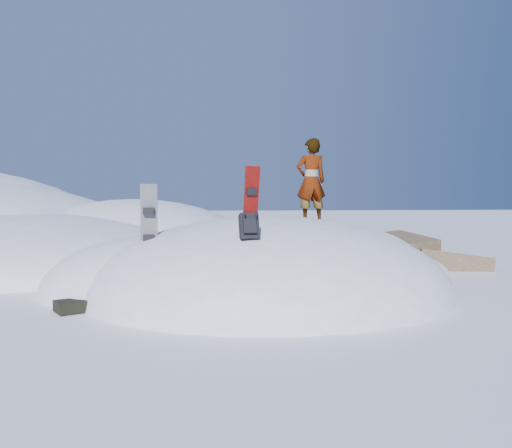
{
  "coord_description": "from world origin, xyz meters",
  "views": [
    {
      "loc": [
        -1.28,
        -9.42,
        1.85
      ],
      "look_at": [
        -0.21,
        0.3,
        1.33
      ],
      "focal_mm": 35.0,
      "sensor_mm": 36.0,
      "label": 1
    }
  ],
  "objects": [
    {
      "name": "ground",
      "position": [
        0.0,
        0.0,
        0.0
      ],
      "size": [
        120.0,
        120.0,
        0.0
      ],
      "primitive_type": "plane",
      "color": "white",
      "rests_on": "ground"
    },
    {
      "name": "snow_mound",
      "position": [
        -0.17,
        0.24,
        0.0
      ],
      "size": [
        8.0,
        6.0,
        3.0
      ],
      "color": "white",
      "rests_on": "ground"
    },
    {
      "name": "rock_outcrop",
      "position": [
        3.72,
        3.01,
        0.01
      ],
      "size": [
        4.68,
        4.41,
        1.68
      ],
      "color": "brown",
      "rests_on": "ground"
    },
    {
      "name": "snowboard_red",
      "position": [
        -0.28,
        0.55,
        1.66
      ],
      "size": [
        0.38,
        0.34,
        1.68
      ],
      "rotation": [
        0.0,
        0.0,
        0.35
      ],
      "color": "#BA1009",
      "rests_on": "snow_mound"
    },
    {
      "name": "snowboard_dark",
      "position": [
        -2.19,
        -0.53,
        1.32
      ],
      "size": [
        0.3,
        0.15,
        1.58
      ],
      "rotation": [
        0.0,
        0.0,
        -0.01
      ],
      "color": "black",
      "rests_on": "snow_mound"
    },
    {
      "name": "backpack",
      "position": [
        -0.53,
        -1.68,
        1.4
      ],
      "size": [
        0.32,
        0.39,
        0.49
      ],
      "rotation": [
        0.0,
        0.0,
        0.09
      ],
      "color": "black",
      "rests_on": "snow_mound"
    },
    {
      "name": "gear_pile",
      "position": [
        -3.24,
        -1.1,
        0.11
      ],
      "size": [
        0.88,
        0.72,
        0.23
      ],
      "rotation": [
        0.0,
        0.0,
        0.53
      ],
      "color": "black",
      "rests_on": "ground"
    },
    {
      "name": "person",
      "position": [
        0.97,
        0.63,
        2.19
      ],
      "size": [
        0.68,
        0.49,
        1.73
      ],
      "primitive_type": "imported",
      "rotation": [
        0.0,
        0.0,
        3.27
      ],
      "color": "slate",
      "rests_on": "snow_mound"
    }
  ]
}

